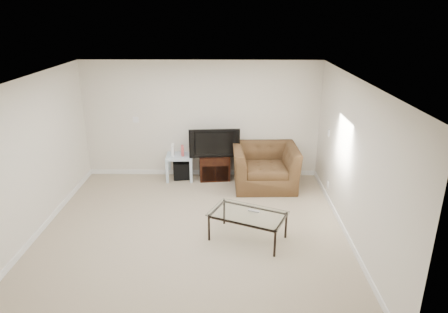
{
  "coord_description": "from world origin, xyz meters",
  "views": [
    {
      "loc": [
        0.61,
        -5.71,
        3.43
      ],
      "look_at": [
        0.5,
        1.2,
        0.9
      ],
      "focal_mm": 32.0,
      "sensor_mm": 36.0,
      "label": 1
    }
  ],
  "objects_px": {
    "tv_stand": "(214,167)",
    "television": "(214,142)",
    "recliner": "(265,160)",
    "coffee_table": "(248,226)",
    "subwoofer": "(182,169)",
    "side_table": "(180,167)"
  },
  "relations": [
    {
      "from": "tv_stand",
      "to": "coffee_table",
      "type": "distance_m",
      "value": 2.52
    },
    {
      "from": "television",
      "to": "subwoofer",
      "type": "xyz_separation_m",
      "value": [
        -0.71,
        0.05,
        -0.65
      ]
    },
    {
      "from": "recliner",
      "to": "tv_stand",
      "type": "bearing_deg",
      "value": 158.71
    },
    {
      "from": "side_table",
      "to": "recliner",
      "type": "relative_size",
      "value": 0.43
    },
    {
      "from": "television",
      "to": "coffee_table",
      "type": "xyz_separation_m",
      "value": [
        0.62,
        -2.42,
        -0.61
      ]
    },
    {
      "from": "television",
      "to": "tv_stand",
      "type": "bearing_deg",
      "value": 92.47
    },
    {
      "from": "side_table",
      "to": "recliner",
      "type": "xyz_separation_m",
      "value": [
        1.8,
        -0.37,
        0.3
      ]
    },
    {
      "from": "recliner",
      "to": "coffee_table",
      "type": "bearing_deg",
      "value": -103.58
    },
    {
      "from": "tv_stand",
      "to": "subwoofer",
      "type": "distance_m",
      "value": 0.71
    },
    {
      "from": "subwoofer",
      "to": "recliner",
      "type": "bearing_deg",
      "value": -12.64
    },
    {
      "from": "subwoofer",
      "to": "recliner",
      "type": "height_order",
      "value": "recliner"
    },
    {
      "from": "television",
      "to": "recliner",
      "type": "bearing_deg",
      "value": -23.04
    },
    {
      "from": "tv_stand",
      "to": "television",
      "type": "distance_m",
      "value": 0.57
    },
    {
      "from": "tv_stand",
      "to": "television",
      "type": "bearing_deg",
      "value": -90.0
    },
    {
      "from": "side_table",
      "to": "subwoofer",
      "type": "bearing_deg",
      "value": 36.17
    },
    {
      "from": "tv_stand",
      "to": "side_table",
      "type": "bearing_deg",
      "value": 172.68
    },
    {
      "from": "recliner",
      "to": "coffee_table",
      "type": "distance_m",
      "value": 2.15
    },
    {
      "from": "coffee_table",
      "to": "television",
      "type": "bearing_deg",
      "value": 104.36
    },
    {
      "from": "coffee_table",
      "to": "recliner",
      "type": "bearing_deg",
      "value": 78.28
    },
    {
      "from": "recliner",
      "to": "coffee_table",
      "type": "relative_size",
      "value": 1.12
    },
    {
      "from": "television",
      "to": "coffee_table",
      "type": "relative_size",
      "value": 0.85
    },
    {
      "from": "tv_stand",
      "to": "television",
      "type": "xyz_separation_m",
      "value": [
        0.0,
        -0.03,
        0.57
      ]
    }
  ]
}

